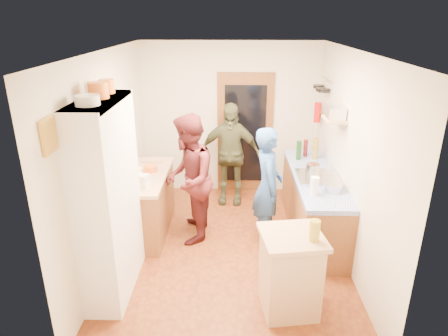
{
  "coord_description": "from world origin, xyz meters",
  "views": [
    {
      "loc": [
        0.05,
        -4.68,
        2.99
      ],
      "look_at": [
        -0.07,
        0.15,
        1.12
      ],
      "focal_mm": 32.0,
      "sensor_mm": 36.0,
      "label": 1
    }
  ],
  "objects_px": {
    "person_hob": "(270,187)",
    "person_back": "(230,154)",
    "island_base": "(290,275)",
    "hutch_body": "(109,200)",
    "person_left": "(191,178)",
    "right_counter_base": "(313,205)"
  },
  "relations": [
    {
      "from": "island_base",
      "to": "person_left",
      "type": "relative_size",
      "value": 0.48
    },
    {
      "from": "right_counter_base",
      "to": "person_left",
      "type": "height_order",
      "value": "person_left"
    },
    {
      "from": "hutch_body",
      "to": "person_back",
      "type": "bearing_deg",
      "value": 60.24
    },
    {
      "from": "island_base",
      "to": "person_hob",
      "type": "xyz_separation_m",
      "value": [
        -0.1,
        1.39,
        0.39
      ]
    },
    {
      "from": "hutch_body",
      "to": "person_back",
      "type": "xyz_separation_m",
      "value": [
        1.3,
        2.28,
        -0.25
      ]
    },
    {
      "from": "person_hob",
      "to": "person_back",
      "type": "relative_size",
      "value": 0.96
    },
    {
      "from": "person_left",
      "to": "person_back",
      "type": "bearing_deg",
      "value": 155.05
    },
    {
      "from": "person_hob",
      "to": "person_back",
      "type": "xyz_separation_m",
      "value": [
        -0.55,
        1.25,
        0.03
      ]
    },
    {
      "from": "hutch_body",
      "to": "person_hob",
      "type": "distance_m",
      "value": 2.13
    },
    {
      "from": "person_left",
      "to": "person_hob",
      "type": "bearing_deg",
      "value": 83.97
    },
    {
      "from": "hutch_body",
      "to": "right_counter_base",
      "type": "bearing_deg",
      "value": 27.47
    },
    {
      "from": "island_base",
      "to": "person_left",
      "type": "height_order",
      "value": "person_left"
    },
    {
      "from": "person_hob",
      "to": "person_back",
      "type": "height_order",
      "value": "person_back"
    },
    {
      "from": "island_base",
      "to": "person_hob",
      "type": "relative_size",
      "value": 0.52
    },
    {
      "from": "island_base",
      "to": "person_back",
      "type": "relative_size",
      "value": 0.51
    },
    {
      "from": "right_counter_base",
      "to": "person_left",
      "type": "xyz_separation_m",
      "value": [
        -1.72,
        -0.17,
        0.48
      ]
    },
    {
      "from": "right_counter_base",
      "to": "person_back",
      "type": "xyz_separation_m",
      "value": [
        -1.2,
        0.98,
        0.43
      ]
    },
    {
      "from": "hutch_body",
      "to": "person_left",
      "type": "height_order",
      "value": "hutch_body"
    },
    {
      "from": "island_base",
      "to": "person_hob",
      "type": "distance_m",
      "value": 1.45
    },
    {
      "from": "hutch_body",
      "to": "person_hob",
      "type": "height_order",
      "value": "hutch_body"
    },
    {
      "from": "person_left",
      "to": "hutch_body",
      "type": "bearing_deg",
      "value": -34.87
    },
    {
      "from": "hutch_body",
      "to": "person_back",
      "type": "relative_size",
      "value": 1.29
    }
  ]
}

